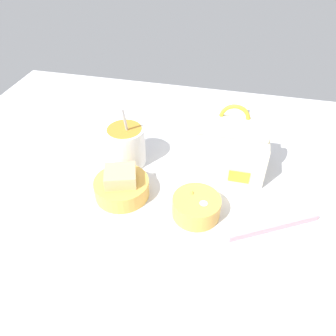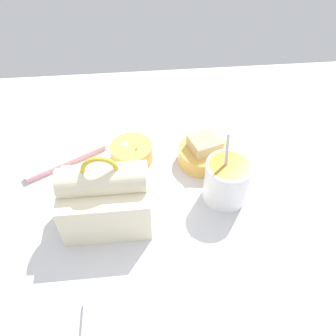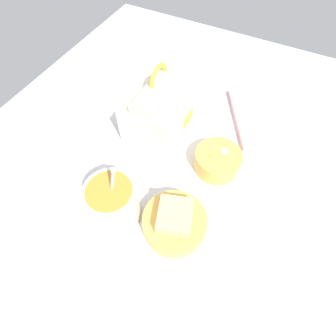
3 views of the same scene
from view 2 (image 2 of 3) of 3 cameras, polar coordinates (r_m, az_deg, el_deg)
desk_surface at (r=84.08cm, az=0.82°, el=-2.71°), size 140.00×110.00×2.00cm
keyboard at (r=64.45cm, az=0.61°, el=-25.74°), size 31.32×12.55×2.10cm
lunch_bag at (r=71.83cm, az=-10.78°, el=-5.19°), size 18.77×13.74×19.43cm
soup_cup at (r=77.00cm, az=10.16°, el=-2.18°), size 10.45×10.45×18.15cm
bento_bowl_sandwich at (r=86.94cm, az=6.24°, el=2.67°), size 13.47×13.47×7.71cm
bento_bowl_snacks at (r=87.42cm, az=-6.32°, el=2.72°), size 11.13×11.13×5.88cm
chopstick_case at (r=91.12cm, az=-17.28°, el=1.09°), size 20.50×12.95×1.60cm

